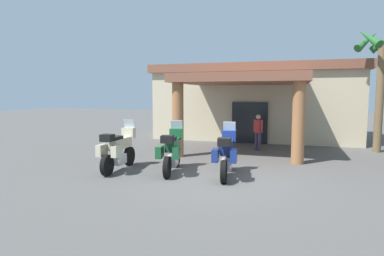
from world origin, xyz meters
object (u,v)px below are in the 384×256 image
motorcycle_cream (118,149)px  motorcycle_blue (227,154)px  motel_building (255,101)px  pedestrian (258,130)px  palm_tree_near_portico (383,59)px  motorcycle_green (172,151)px

motorcycle_cream → motorcycle_blue: same height
motel_building → motorcycle_blue: (0.12, -9.54, -1.41)m
motorcycle_cream → pedestrian: size_ratio=1.38×
palm_tree_near_portico → motorcycle_green: bearing=-140.3°
motel_building → pedestrian: motel_building is taller
motorcycle_cream → pedestrian: bearing=-39.8°
motel_building → palm_tree_near_portico: palm_tree_near_portico is taller
motorcycle_cream → motorcycle_blue: (3.54, 0.21, 0.00)m
motorcycle_blue → palm_tree_near_portico: (5.49, 6.07, 3.28)m
pedestrian → palm_tree_near_portico: palm_tree_near_portico is taller
motel_building → motorcycle_cream: bearing=-108.8°
motorcycle_blue → pedestrian: 5.01m
motorcycle_blue → pedestrian: size_ratio=1.38×
motorcycle_cream → pedestrian: 6.57m
motel_building → motorcycle_cream: 10.43m
motorcycle_blue → palm_tree_near_portico: bearing=-47.2°
motel_building → motorcycle_green: motel_building is taller
motel_building → motorcycle_blue: 9.64m
motorcycle_blue → palm_tree_near_portico: size_ratio=0.41×
palm_tree_near_portico → motorcycle_cream: bearing=-145.2°
motorcycle_cream → pedestrian: (4.01, 5.19, 0.22)m
motel_building → palm_tree_near_portico: size_ratio=2.06×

